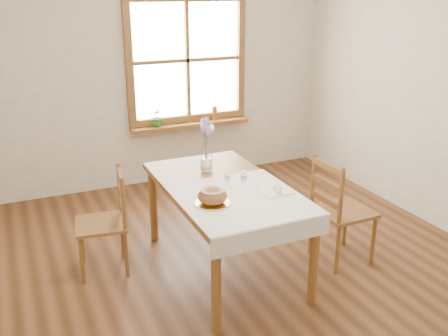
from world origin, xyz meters
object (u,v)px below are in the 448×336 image
Objects in this scene: dining_table at (224,195)px; flower_vase at (206,165)px; chair_left at (101,222)px; bread_plate at (213,203)px; chair_right at (344,209)px.

flower_vase is (-0.01, 0.36, 0.14)m from dining_table.
flower_vase is (0.93, -0.03, 0.37)m from chair_left.
dining_table is 1.04m from chair_left.
flower_vase reaches higher than bread_plate.
chair_left is at bearing 134.73° from bread_plate.
chair_right is at bearing -32.84° from flower_vase.
chair_left reaches higher than dining_table.
chair_right is (1.93, -0.67, 0.04)m from chair_left.
chair_left is 1.00m from flower_vase.
chair_left is 7.66× the size of flower_vase.
chair_right is at bearing -16.01° from dining_table.
chair_right reaches higher than chair_left.
chair_right is 1.23m from flower_vase.
chair_right reaches higher than flower_vase.
bread_plate is at bearing 90.39° from chair_right.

